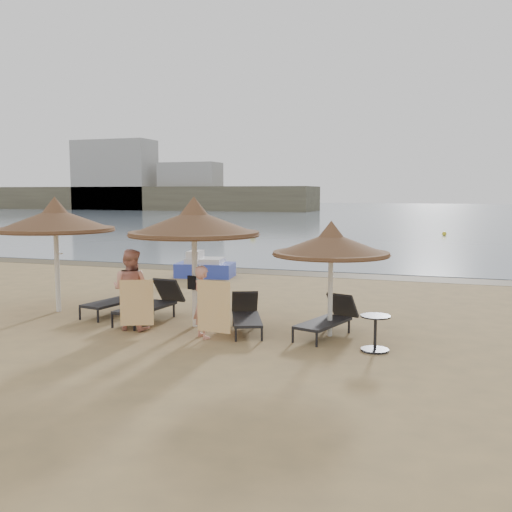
{
  "coord_description": "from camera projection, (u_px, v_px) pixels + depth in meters",
  "views": [
    {
      "loc": [
        5.24,
        -11.32,
        3.04
      ],
      "look_at": [
        1.05,
        1.2,
        1.56
      ],
      "focal_mm": 40.0,
      "sensor_mm": 36.0,
      "label": 1
    }
  ],
  "objects": [
    {
      "name": "far_shore",
      "position": [
        253.0,
        193.0,
        93.59
      ],
      "size": [
        150.0,
        54.8,
        12.0
      ],
      "color": "brown",
      "rests_on": "ground"
    },
    {
      "name": "lounger_near_right",
      "position": [
        246.0,
        314.0,
        12.58
      ],
      "size": [
        1.23,
        1.87,
        0.8
      ],
      "rotation": [
        0.0,
        0.0,
        0.39
      ],
      "color": "black",
      "rests_on": "ground"
    },
    {
      "name": "towel_left",
      "position": [
        137.0,
        303.0,
        12.19
      ],
      "size": [
        0.66,
        0.31,
        0.99
      ],
      "rotation": [
        0.0,
        0.0,
        0.42
      ],
      "color": "orange",
      "rests_on": "ground"
    },
    {
      "name": "bag_dark",
      "position": [
        192.0,
        283.0,
        12.73
      ],
      "size": [
        0.23,
        0.15,
        0.3
      ],
      "rotation": [
        0.0,
        0.0,
        -0.39
      ],
      "color": "black",
      "rests_on": "ground"
    },
    {
      "name": "person_right",
      "position": [
        203.0,
        296.0,
        11.87
      ],
      "size": [
        0.96,
        0.92,
        1.77
      ],
      "primitive_type": "imported",
      "rotation": [
        0.0,
        0.0,
        2.46
      ],
      "color": "tan",
      "rests_on": "ground"
    },
    {
      "name": "person_left",
      "position": [
        131.0,
        283.0,
        12.59
      ],
      "size": [
        0.97,
        0.63,
        2.09
      ],
      "primitive_type": "imported",
      "rotation": [
        0.0,
        0.0,
        3.15
      ],
      "color": "tan",
      "rests_on": "ground"
    },
    {
      "name": "side_table",
      "position": [
        375.0,
        334.0,
        10.94
      ],
      "size": [
        0.58,
        0.58,
        0.7
      ],
      "rotation": [
        0.0,
        0.0,
        -0.31
      ],
      "color": "black",
      "rests_on": "ground"
    },
    {
      "name": "pedal_boat",
      "position": [
        205.0,
        267.0,
        20.56
      ],
      "size": [
        2.16,
        1.46,
        0.94
      ],
      "rotation": [
        0.0,
        0.0,
        0.14
      ],
      "color": "#3245BE",
      "rests_on": "ground"
    },
    {
      "name": "bag_patterned",
      "position": [
        198.0,
        273.0,
        13.03
      ],
      "size": [
        0.31,
        0.19,
        0.37
      ],
      "rotation": [
        0.0,
        0.0,
        -0.34
      ],
      "color": "white",
      "rests_on": "ground"
    },
    {
      "name": "towel_right",
      "position": [
        214.0,
        307.0,
        11.55
      ],
      "size": [
        0.76,
        0.1,
        1.06
      ],
      "rotation": [
        0.0,
        0.0,
        -0.1
      ],
      "color": "orange",
      "rests_on": "ground"
    },
    {
      "name": "lounger_far_right",
      "position": [
        329.0,
        318.0,
        12.16
      ],
      "size": [
        1.14,
        1.94,
        0.83
      ],
      "rotation": [
        0.0,
        0.0,
        -0.31
      ],
      "color": "black",
      "rests_on": "ground"
    },
    {
      "name": "palapa_left",
      "position": [
        55.0,
        220.0,
        14.34
      ],
      "size": [
        2.96,
        2.96,
        2.93
      ],
      "rotation": [
        0.0,
        0.0,
        -0.42
      ],
      "color": "white",
      "rests_on": "ground"
    },
    {
      "name": "buoy_mid",
      "position": [
        444.0,
        234.0,
        39.75
      ],
      "size": [
        0.31,
        0.31,
        0.31
      ],
      "primitive_type": "sphere",
      "color": "yellow",
      "rests_on": "ground"
    },
    {
      "name": "lounger_near_left",
      "position": [
        153.0,
        302.0,
        13.65
      ],
      "size": [
        0.94,
        2.12,
        0.92
      ],
      "rotation": [
        0.0,
        0.0,
        -0.13
      ],
      "color": "black",
      "rests_on": "ground"
    },
    {
      "name": "wet_sand_strip",
      "position": [
        299.0,
        273.0,
        21.52
      ],
      "size": [
        200.0,
        1.6,
        0.01
      ],
      "primitive_type": "cube",
      "color": "brown",
      "rests_on": "ground"
    },
    {
      "name": "ground",
      "position": [
        194.0,
        330.0,
        12.66
      ],
      "size": [
        160.0,
        160.0,
        0.0
      ],
      "primitive_type": "plane",
      "color": "#A0814D",
      "rests_on": "ground"
    },
    {
      "name": "sea",
      "position": [
        411.0,
        212.0,
        88.05
      ],
      "size": [
        200.0,
        140.0,
        0.03
      ],
      "primitive_type": "cube",
      "color": "slate",
      "rests_on": "ground"
    },
    {
      "name": "lounger_far_left",
      "position": [
        120.0,
        298.0,
        14.37
      ],
      "size": [
        1.0,
        2.04,
        0.88
      ],
      "rotation": [
        0.0,
        0.0,
        -0.19
      ],
      "color": "black",
      "rests_on": "ground"
    },
    {
      "name": "palapa_center",
      "position": [
        194.0,
        223.0,
        12.73
      ],
      "size": [
        2.98,
        2.98,
        2.95
      ],
      "rotation": [
        0.0,
        0.0,
        0.02
      ],
      "color": "white",
      "rests_on": "ground"
    },
    {
      "name": "palapa_right",
      "position": [
        331.0,
        244.0,
        11.9
      ],
      "size": [
        2.48,
        2.48,
        2.45
      ],
      "rotation": [
        0.0,
        0.0,
        -0.14
      ],
      "color": "white",
      "rests_on": "ground"
    },
    {
      "name": "buoy_left",
      "position": [
        253.0,
        235.0,
        38.3
      ],
      "size": [
        0.38,
        0.38,
        0.38
      ],
      "primitive_type": "sphere",
      "color": "yellow",
      "rests_on": "ground"
    }
  ]
}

